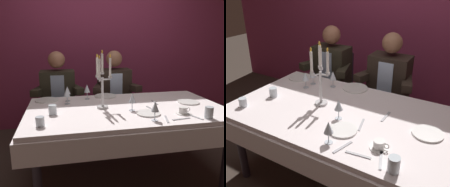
{
  "view_description": "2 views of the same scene",
  "coord_description": "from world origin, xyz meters",
  "views": [
    {
      "loc": [
        -0.6,
        -2.13,
        1.4
      ],
      "look_at": [
        -0.13,
        0.09,
        0.86
      ],
      "focal_mm": 37.75,
      "sensor_mm": 36.0,
      "label": 1
    },
    {
      "loc": [
        0.88,
        -1.58,
        1.76
      ],
      "look_at": [
        -0.08,
        0.04,
        0.87
      ],
      "focal_mm": 40.26,
      "sensor_mm": 36.0,
      "label": 2
    }
  ],
  "objects": [
    {
      "name": "ground_plane",
      "position": [
        0.0,
        0.0,
        0.0
      ],
      "size": [
        12.0,
        12.0,
        0.0
      ],
      "primitive_type": "plane",
      "color": "#3D322A"
    },
    {
      "name": "back_wall",
      "position": [
        0.0,
        1.66,
        1.35
      ],
      "size": [
        6.0,
        0.12,
        2.7
      ],
      "primitive_type": "cube",
      "color": "#8C2E51",
      "rests_on": "ground_plane"
    },
    {
      "name": "dining_table",
      "position": [
        0.0,
        0.0,
        0.62
      ],
      "size": [
        1.94,
        1.14,
        0.74
      ],
      "color": "white",
      "rests_on": "ground_plane"
    },
    {
      "name": "candelabra",
      "position": [
        -0.24,
        0.02,
        0.98
      ],
      "size": [
        0.15,
        0.17,
        0.55
      ],
      "color": "silver",
      "rests_on": "dining_table"
    },
    {
      "name": "dinner_plate_0",
      "position": [
        -0.13,
        0.46,
        0.75
      ],
      "size": [
        0.25,
        0.25,
        0.01
      ],
      "primitive_type": "cylinder",
      "color": "white",
      "rests_on": "dining_table"
    },
    {
      "name": "dinner_plate_1",
      "position": [
        0.67,
        0.02,
        0.75
      ],
      "size": [
        0.22,
        0.22,
        0.01
      ],
      "primitive_type": "cylinder",
      "color": "white",
      "rests_on": "dining_table"
    },
    {
      "name": "dinner_plate_2",
      "position": [
        -0.78,
        0.41,
        0.75
      ],
      "size": [
        0.24,
        0.24,
        0.01
      ],
      "primitive_type": "cylinder",
      "color": "white",
      "rests_on": "dining_table"
    },
    {
      "name": "dinner_plate_3",
      "position": [
        0.13,
        -0.24,
        0.75
      ],
      "size": [
        0.21,
        0.21,
        0.01
      ],
      "primitive_type": "cylinder",
      "color": "white",
      "rests_on": "dining_table"
    },
    {
      "name": "wine_glass_0",
      "position": [
        0.12,
        -0.42,
        0.86
      ],
      "size": [
        0.07,
        0.07,
        0.16
      ],
      "color": "silver",
      "rests_on": "dining_table"
    },
    {
      "name": "wine_glass_1",
      "position": [
        -0.57,
        0.23,
        0.86
      ],
      "size": [
        0.07,
        0.07,
        0.16
      ],
      "color": "silver",
      "rests_on": "dining_table"
    },
    {
      "name": "wine_glass_2",
      "position": [
        -0.35,
        0.39,
        0.85
      ],
      "size": [
        0.07,
        0.07,
        0.16
      ],
      "color": "silver",
      "rests_on": "dining_table"
    },
    {
      "name": "wine_glass_3",
      "position": [
        -0.56,
        0.34,
        0.85
      ],
      "size": [
        0.07,
        0.07,
        0.16
      ],
      "color": "silver",
      "rests_on": "dining_table"
    },
    {
      "name": "wine_glass_4",
      "position": [
        0.02,
        -0.11,
        0.85
      ],
      "size": [
        0.07,
        0.07,
        0.16
      ],
      "color": "silver",
      "rests_on": "dining_table"
    },
    {
      "name": "water_tumbler_0",
      "position": [
        -0.78,
        -0.36,
        0.78
      ],
      "size": [
        0.07,
        0.07,
        0.08
      ],
      "primitive_type": "cylinder",
      "color": "silver",
      "rests_on": "dining_table"
    },
    {
      "name": "water_tumbler_1",
      "position": [
        -0.7,
        -0.08,
        0.78
      ],
      "size": [
        0.07,
        0.07,
        0.09
      ],
      "primitive_type": "cylinder",
      "color": "silver",
      "rests_on": "dining_table"
    },
    {
      "name": "water_tumbler_2",
      "position": [
        0.59,
        -0.46,
        0.79
      ],
      "size": [
        0.07,
        0.07,
        0.1
      ],
      "primitive_type": "cylinder",
      "color": "silver",
      "rests_on": "dining_table"
    },
    {
      "name": "coffee_cup_0",
      "position": [
        0.44,
        -0.3,
        0.77
      ],
      "size": [
        0.13,
        0.12,
        0.06
      ],
      "color": "white",
      "rests_on": "dining_table"
    },
    {
      "name": "fork_0",
      "position": [
        0.33,
        0.1,
        0.74
      ],
      "size": [
        0.02,
        0.17,
        0.01
      ],
      "primitive_type": "cube",
      "rotation": [
        0.0,
        0.0,
        1.55
      ],
      "color": "#B7B7BC",
      "rests_on": "dining_table"
    },
    {
      "name": "fork_1",
      "position": [
        0.23,
        -0.42,
        0.74
      ],
      "size": [
        0.06,
        0.17,
        0.01
      ],
      "primitive_type": "cube",
      "rotation": [
        0.0,
        0.0,
        1.29
      ],
      "color": "#B7B7BC",
      "rests_on": "dining_table"
    },
    {
      "name": "fork_2",
      "position": [
        0.49,
        -0.41,
        0.74
      ],
      "size": [
        0.07,
        0.17,
        0.01
      ],
      "primitive_type": "cube",
      "rotation": [
        0.0,
        0.0,
        1.9
      ],
      "color": "#B7B7BC",
      "rests_on": "dining_table"
    },
    {
      "name": "spoon_3",
      "position": [
        0.35,
        -0.43,
        0.74
      ],
      "size": [
        0.17,
        0.04,
        0.01
      ],
      "primitive_type": "cube",
      "rotation": [
        0.0,
        0.0,
        0.12
      ],
      "color": "#B7B7BC",
      "rests_on": "dining_table"
    },
    {
      "name": "fork_4",
      "position": [
        0.21,
        -0.11,
        0.74
      ],
      "size": [
        0.06,
        0.17,
        0.01
      ],
      "primitive_type": "cube",
      "rotation": [
        0.0,
        0.0,
        1.8
      ],
      "color": "#B7B7BC",
      "rests_on": "dining_table"
    },
    {
      "name": "seated_diner_0",
      "position": [
        -0.67,
        0.89,
        0.74
      ],
      "size": [
        0.63,
        0.48,
        1.24
      ],
      "color": "#2B232D",
      "rests_on": "ground_plane"
    },
    {
      "name": "seated_diner_1",
      "position": [
        0.07,
        0.89,
        0.74
      ],
      "size": [
        0.63,
        0.48,
        1.24
      ],
      "color": "#2B232D",
      "rests_on": "ground_plane"
    }
  ]
}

